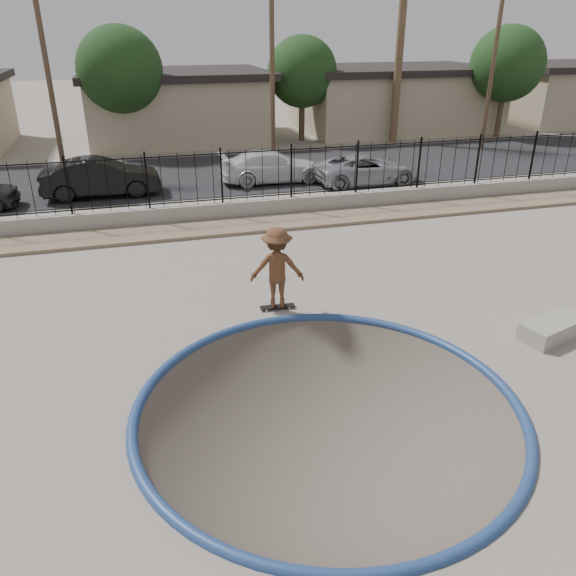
{
  "coord_description": "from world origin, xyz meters",
  "views": [
    {
      "loc": [
        -2.88,
        -8.72,
        6.21
      ],
      "look_at": [
        0.08,
        2.0,
        1.01
      ],
      "focal_mm": 35.0,
      "sensor_mm": 36.0,
      "label": 1
    }
  ],
  "objects_px": {
    "car_c": "(272,167)",
    "concrete_ledge": "(553,328)",
    "car_b": "(101,177)",
    "car_d": "(367,169)",
    "skater": "(277,272)",
    "skateboard": "(277,307)"
  },
  "relations": [
    {
      "from": "concrete_ledge",
      "to": "car_c",
      "type": "height_order",
      "value": "car_c"
    },
    {
      "from": "skateboard",
      "to": "concrete_ledge",
      "type": "xyz_separation_m",
      "value": [
        5.5,
        -2.9,
        0.14
      ]
    },
    {
      "from": "car_d",
      "to": "skateboard",
      "type": "bearing_deg",
      "value": 145.7
    },
    {
      "from": "skater",
      "to": "car_c",
      "type": "bearing_deg",
      "value": -90.41
    },
    {
      "from": "skater",
      "to": "concrete_ledge",
      "type": "bearing_deg",
      "value": 165.2
    },
    {
      "from": "skater",
      "to": "car_c",
      "type": "relative_size",
      "value": 0.43
    },
    {
      "from": "concrete_ledge",
      "to": "skater",
      "type": "bearing_deg",
      "value": 152.17
    },
    {
      "from": "skateboard",
      "to": "skater",
      "type": "bearing_deg",
      "value": 90.53
    },
    {
      "from": "car_b",
      "to": "car_c",
      "type": "height_order",
      "value": "car_b"
    },
    {
      "from": "skater",
      "to": "car_b",
      "type": "relative_size",
      "value": 0.43
    },
    {
      "from": "skateboard",
      "to": "concrete_ledge",
      "type": "distance_m",
      "value": 6.22
    },
    {
      "from": "skateboard",
      "to": "car_b",
      "type": "distance_m",
      "value": 12.17
    },
    {
      "from": "car_b",
      "to": "car_d",
      "type": "distance_m",
      "value": 10.94
    },
    {
      "from": "skateboard",
      "to": "car_d",
      "type": "height_order",
      "value": "car_d"
    },
    {
      "from": "concrete_ledge",
      "to": "car_b",
      "type": "relative_size",
      "value": 0.35
    },
    {
      "from": "skater",
      "to": "car_d",
      "type": "xyz_separation_m",
      "value": [
        6.63,
        10.4,
        -0.31
      ]
    },
    {
      "from": "car_b",
      "to": "car_c",
      "type": "xyz_separation_m",
      "value": [
        7.08,
        0.41,
        -0.09
      ]
    },
    {
      "from": "concrete_ledge",
      "to": "car_b",
      "type": "xyz_separation_m",
      "value": [
        -9.77,
        14.28,
        0.58
      ]
    },
    {
      "from": "car_c",
      "to": "concrete_ledge",
      "type": "bearing_deg",
      "value": -169.92
    },
    {
      "from": "car_b",
      "to": "concrete_ledge",
      "type": "bearing_deg",
      "value": -146.22
    },
    {
      "from": "skateboard",
      "to": "car_b",
      "type": "bearing_deg",
      "value": 113.76
    },
    {
      "from": "skater",
      "to": "concrete_ledge",
      "type": "distance_m",
      "value": 6.27
    }
  ]
}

